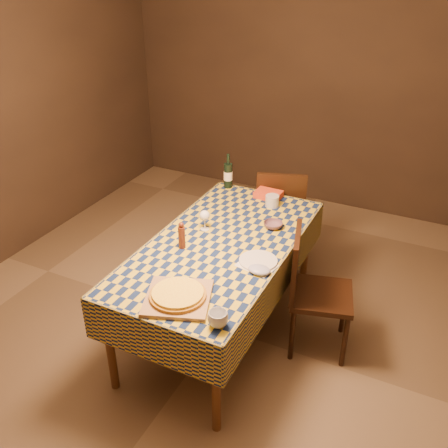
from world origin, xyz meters
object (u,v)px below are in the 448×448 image
object	(u,v)px
cutting_board	(178,298)
chair_right	(311,286)
pizza	(178,294)
bowl	(273,225)
white_plate	(258,261)
dining_table	(221,253)
wine_bottle	(228,175)
chair_far	(280,211)

from	to	relation	value
cutting_board	chair_right	bearing A→B (deg)	54.54
pizza	bowl	world-z (taller)	pizza
chair_right	white_plate	bearing A→B (deg)	-142.89
white_plate	chair_right	xyz separation A→B (m)	(0.31, 0.23, -0.25)
bowl	chair_right	bearing A→B (deg)	-31.59
dining_table	wine_bottle	bearing A→B (deg)	112.57
dining_table	chair_right	size ratio (longest dim) A/B	1.98
white_plate	chair_far	world-z (taller)	chair_far
pizza	white_plate	bearing A→B (deg)	64.97
dining_table	chair_right	bearing A→B (deg)	11.85
chair_far	white_plate	bearing A→B (deg)	-77.06
cutting_board	chair_far	size ratio (longest dim) A/B	0.40
white_plate	cutting_board	bearing A→B (deg)	-115.03
pizza	white_plate	size ratio (longest dim) A/B	1.52
dining_table	cutting_board	bearing A→B (deg)	-85.40
pizza	bowl	size ratio (longest dim) A/B	2.76
bowl	pizza	bearing A→B (deg)	-100.46
wine_bottle	chair_far	distance (m)	0.59
wine_bottle	dining_table	bearing A→B (deg)	-67.43
bowl	chair_far	distance (m)	0.79
bowl	white_plate	distance (m)	0.47
pizza	cutting_board	bearing A→B (deg)	180.00
cutting_board	dining_table	bearing A→B (deg)	94.60
dining_table	bowl	size ratio (longest dim) A/B	13.19
wine_bottle	chair_far	bearing A→B (deg)	28.03
bowl	chair_right	size ratio (longest dim) A/B	0.15
dining_table	bowl	distance (m)	0.45
dining_table	bowl	world-z (taller)	bowl
white_plate	chair_right	distance (m)	0.46
cutting_board	chair_right	size ratio (longest dim) A/B	0.40
wine_bottle	white_plate	xyz separation A→B (m)	(0.68, -0.96, -0.10)
chair_far	pizza	bearing A→B (deg)	-89.93
wine_bottle	bowl	bearing A→B (deg)	-39.26
cutting_board	chair_far	world-z (taller)	chair_far
wine_bottle	chair_far	size ratio (longest dim) A/B	0.32
dining_table	white_plate	distance (m)	0.35
dining_table	wine_bottle	distance (m)	0.95
chair_far	chair_right	distance (m)	1.11
chair_far	cutting_board	bearing A→B (deg)	-89.93
cutting_board	pizza	size ratio (longest dim) A/B	0.97
pizza	chair_far	size ratio (longest dim) A/B	0.41
cutting_board	white_plate	xyz separation A→B (m)	(0.27, 0.58, -0.00)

